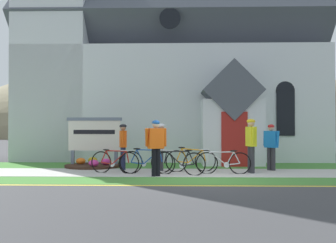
{
  "coord_description": "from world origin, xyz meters",
  "views": [
    {
      "loc": [
        -0.63,
        -11.36,
        1.48
      ],
      "look_at": [
        -1.03,
        2.74,
        1.71
      ],
      "focal_mm": 42.35,
      "sensor_mm": 36.0,
      "label": 1
    }
  ],
  "objects_px": {
    "cyclist_in_orange_jersey": "(271,144)",
    "bicycle_green": "(179,163)",
    "bicycle_orange": "(224,162)",
    "roadside_conifer": "(298,60)",
    "bicycle_blue": "(146,161)",
    "cyclist_in_blue_jersey": "(123,143)",
    "church_sign": "(94,135)",
    "bicycle_black": "(191,160)",
    "cyclist_in_green_jersey": "(161,143)",
    "cyclist_in_yellow_jersey": "(156,143)",
    "cyclist_in_white_jersey": "(251,141)",
    "bicycle_white": "(115,162)"
  },
  "relations": [
    {
      "from": "cyclist_in_orange_jersey",
      "to": "bicycle_green",
      "type": "bearing_deg",
      "value": -156.97
    },
    {
      "from": "bicycle_orange",
      "to": "roadside_conifer",
      "type": "relative_size",
      "value": 0.21
    },
    {
      "from": "bicycle_blue",
      "to": "cyclist_in_blue_jersey",
      "type": "xyz_separation_m",
      "value": [
        -0.91,
        0.94,
        0.55
      ]
    },
    {
      "from": "church_sign",
      "to": "bicycle_blue",
      "type": "distance_m",
      "value": 3.14
    },
    {
      "from": "bicycle_black",
      "to": "cyclist_in_green_jersey",
      "type": "xyz_separation_m",
      "value": [
        -1.02,
        0.27,
        0.56
      ]
    },
    {
      "from": "bicycle_orange",
      "to": "cyclist_in_orange_jersey",
      "type": "bearing_deg",
      "value": 30.5
    },
    {
      "from": "bicycle_orange",
      "to": "bicycle_blue",
      "type": "height_order",
      "value": "bicycle_blue"
    },
    {
      "from": "bicycle_green",
      "to": "cyclist_in_orange_jersey",
      "type": "height_order",
      "value": "cyclist_in_orange_jersey"
    },
    {
      "from": "cyclist_in_green_jersey",
      "to": "roadside_conifer",
      "type": "bearing_deg",
      "value": 50.45
    },
    {
      "from": "cyclist_in_orange_jersey",
      "to": "cyclist_in_yellow_jersey",
      "type": "distance_m",
      "value": 4.3
    },
    {
      "from": "bicycle_black",
      "to": "cyclist_in_blue_jersey",
      "type": "xyz_separation_m",
      "value": [
        -2.38,
        0.49,
        0.55
      ]
    },
    {
      "from": "church_sign",
      "to": "bicycle_orange",
      "type": "bearing_deg",
      "value": -25.89
    },
    {
      "from": "bicycle_orange",
      "to": "bicycle_green",
      "type": "height_order",
      "value": "bicycle_green"
    },
    {
      "from": "cyclist_in_orange_jersey",
      "to": "cyclist_in_green_jersey",
      "type": "relative_size",
      "value": 0.99
    },
    {
      "from": "cyclist_in_blue_jersey",
      "to": "cyclist_in_white_jersey",
      "type": "bearing_deg",
      "value": -11.54
    },
    {
      "from": "cyclist_in_green_jersey",
      "to": "roadside_conifer",
      "type": "relative_size",
      "value": 0.19
    },
    {
      "from": "bicycle_green",
      "to": "bicycle_black",
      "type": "height_order",
      "value": "bicycle_black"
    },
    {
      "from": "cyclist_in_yellow_jersey",
      "to": "roadside_conifer",
      "type": "bearing_deg",
      "value": 54.78
    },
    {
      "from": "cyclist_in_orange_jersey",
      "to": "cyclist_in_white_jersey",
      "type": "distance_m",
      "value": 1.18
    },
    {
      "from": "roadside_conifer",
      "to": "cyclist_in_yellow_jersey",
      "type": "bearing_deg",
      "value": -125.22
    },
    {
      "from": "cyclist_in_orange_jersey",
      "to": "cyclist_in_green_jersey",
      "type": "xyz_separation_m",
      "value": [
        -3.82,
        -0.15,
        0.02
      ]
    },
    {
      "from": "bicycle_orange",
      "to": "cyclist_in_blue_jersey",
      "type": "relative_size",
      "value": 1.1
    },
    {
      "from": "bicycle_white",
      "to": "cyclist_in_yellow_jersey",
      "type": "relative_size",
      "value": 0.96
    },
    {
      "from": "cyclist_in_white_jersey",
      "to": "bicycle_blue",
      "type": "bearing_deg",
      "value": -179.02
    },
    {
      "from": "cyclist_in_yellow_jersey",
      "to": "bicycle_orange",
      "type": "bearing_deg",
      "value": 19.37
    },
    {
      "from": "cyclist_in_green_jersey",
      "to": "bicycle_green",
      "type": "bearing_deg",
      "value": -62.35
    },
    {
      "from": "church_sign",
      "to": "cyclist_in_white_jersey",
      "type": "height_order",
      "value": "church_sign"
    },
    {
      "from": "cyclist_in_yellow_jersey",
      "to": "cyclist_in_green_jersey",
      "type": "height_order",
      "value": "cyclist_in_yellow_jersey"
    },
    {
      "from": "church_sign",
      "to": "bicycle_black",
      "type": "distance_m",
      "value": 4.08
    },
    {
      "from": "bicycle_white",
      "to": "bicycle_orange",
      "type": "xyz_separation_m",
      "value": [
        3.54,
        -0.07,
        -0.01
      ]
    },
    {
      "from": "church_sign",
      "to": "bicycle_orange",
      "type": "distance_m",
      "value": 5.27
    },
    {
      "from": "bicycle_blue",
      "to": "cyclist_in_yellow_jersey",
      "type": "bearing_deg",
      "value": -68.35
    },
    {
      "from": "bicycle_white",
      "to": "bicycle_orange",
      "type": "relative_size",
      "value": 0.93
    },
    {
      "from": "cyclist_in_green_jersey",
      "to": "bicycle_black",
      "type": "bearing_deg",
      "value": -14.77
    },
    {
      "from": "cyclist_in_green_jersey",
      "to": "cyclist_in_yellow_jersey",
      "type": "bearing_deg",
      "value": -92.94
    },
    {
      "from": "bicycle_black",
      "to": "roadside_conifer",
      "type": "bearing_deg",
      "value": 55.33
    },
    {
      "from": "cyclist_in_orange_jersey",
      "to": "roadside_conifer",
      "type": "distance_m",
      "value": 10.5
    },
    {
      "from": "cyclist_in_orange_jersey",
      "to": "church_sign",
      "type": "bearing_deg",
      "value": 169.18
    },
    {
      "from": "bicycle_green",
      "to": "cyclist_in_blue_jersey",
      "type": "bearing_deg",
      "value": 144.41
    },
    {
      "from": "church_sign",
      "to": "bicycle_white",
      "type": "xyz_separation_m",
      "value": [
        1.14,
        -2.2,
        -0.83
      ]
    },
    {
      "from": "cyclist_in_orange_jersey",
      "to": "cyclist_in_blue_jersey",
      "type": "distance_m",
      "value": 5.18
    },
    {
      "from": "bicycle_white",
      "to": "cyclist_in_white_jersey",
      "type": "xyz_separation_m",
      "value": [
        4.46,
        0.15,
        0.68
      ]
    },
    {
      "from": "bicycle_green",
      "to": "bicycle_orange",
      "type": "bearing_deg",
      "value": 12.51
    },
    {
      "from": "church_sign",
      "to": "cyclist_in_orange_jersey",
      "type": "relative_size",
      "value": 1.32
    },
    {
      "from": "bicycle_white",
      "to": "cyclist_in_green_jersey",
      "type": "height_order",
      "value": "cyclist_in_green_jersey"
    },
    {
      "from": "church_sign",
      "to": "bicycle_blue",
      "type": "bearing_deg",
      "value": -44.08
    },
    {
      "from": "bicycle_white",
      "to": "bicycle_green",
      "type": "height_order",
      "value": "bicycle_green"
    },
    {
      "from": "bicycle_green",
      "to": "bicycle_black",
      "type": "distance_m",
      "value": 1.01
    },
    {
      "from": "bicycle_blue",
      "to": "bicycle_white",
      "type": "bearing_deg",
      "value": -175.09
    },
    {
      "from": "cyclist_in_yellow_jersey",
      "to": "cyclist_in_blue_jersey",
      "type": "xyz_separation_m",
      "value": [
        -1.27,
        1.86,
        -0.08
      ]
    }
  ]
}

